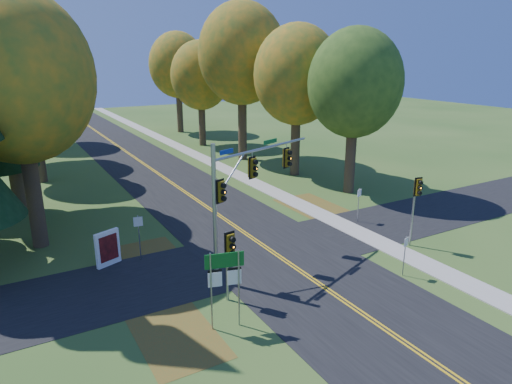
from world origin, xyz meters
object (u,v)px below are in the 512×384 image
traffic_mast (241,187)px  route_sign_cluster (225,274)px  info_kiosk (108,248)px  east_signal_pole (417,195)px

traffic_mast → route_sign_cluster: bearing=-146.3°
traffic_mast → info_kiosk: 7.85m
east_signal_pole → route_sign_cluster: east_signal_pole is taller
east_signal_pole → route_sign_cluster: size_ratio=1.24×
east_signal_pole → info_kiosk: east_signal_pole is taller
info_kiosk → route_sign_cluster: bearing=-93.0°
traffic_mast → east_signal_pole: (9.85, -2.36, -1.26)m
info_kiosk → traffic_mast: bearing=-55.3°
traffic_mast → route_sign_cluster: size_ratio=2.11×
traffic_mast → info_kiosk: size_ratio=3.70×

